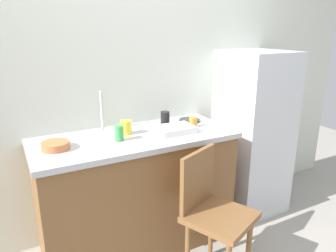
% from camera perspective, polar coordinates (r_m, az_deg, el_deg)
% --- Properties ---
extents(back_wall, '(4.80, 0.10, 2.50)m').
position_cam_1_polar(back_wall, '(2.62, -7.49, 7.99)').
color(back_wall, silver).
rests_on(back_wall, ground_plane).
extents(cabinet_base, '(1.43, 0.60, 0.86)m').
position_cam_1_polar(cabinet_base, '(2.55, -5.62, -11.76)').
color(cabinet_base, brown).
rests_on(cabinet_base, ground_plane).
extents(countertop, '(1.47, 0.64, 0.04)m').
position_cam_1_polar(countertop, '(2.37, -5.93, -2.14)').
color(countertop, '#B7B7BC').
rests_on(countertop, cabinet_base).
extents(faucet, '(0.02, 0.02, 0.30)m').
position_cam_1_polar(faucet, '(2.49, -11.66, 2.69)').
color(faucet, '#B7B7BC').
rests_on(faucet, countertop).
extents(refrigerator, '(0.53, 0.56, 1.47)m').
position_cam_1_polar(refrigerator, '(3.03, 14.80, -1.23)').
color(refrigerator, silver).
rests_on(refrigerator, ground_plane).
extents(chair, '(0.53, 0.53, 0.89)m').
position_cam_1_polar(chair, '(2.22, 7.88, -14.58)').
color(chair, brown).
rests_on(chair, ground_plane).
extents(dish_tray, '(0.28, 0.20, 0.05)m').
position_cam_1_polar(dish_tray, '(2.40, 1.26, -0.60)').
color(dish_tray, white).
rests_on(dish_tray, countertop).
extents(terracotta_bowl, '(0.18, 0.18, 0.05)m').
position_cam_1_polar(terracotta_bowl, '(2.20, -19.34, -3.30)').
color(terracotta_bowl, '#C67042').
rests_on(terracotta_bowl, countertop).
extents(hotplate, '(0.17, 0.17, 0.02)m').
position_cam_1_polar(hotplate, '(2.70, 3.84, 1.02)').
color(hotplate, '#2D2D2D').
rests_on(hotplate, countertop).
extents(cup_green, '(0.06, 0.06, 0.11)m').
position_cam_1_polar(cup_green, '(2.25, -8.65, -1.28)').
color(cup_green, green).
rests_on(cup_green, countertop).
extents(cup_black, '(0.07, 0.07, 0.11)m').
position_cam_1_polar(cup_black, '(2.60, -0.52, 1.43)').
color(cup_black, black).
rests_on(cup_black, countertop).
extents(cup_yellow, '(0.08, 0.08, 0.10)m').
position_cam_1_polar(cup_yellow, '(2.38, -7.44, -0.26)').
color(cup_yellow, yellow).
rests_on(cup_yellow, countertop).
extents(cup_orange, '(0.06, 0.06, 0.08)m').
position_cam_1_polar(cup_orange, '(2.54, 4.49, 0.67)').
color(cup_orange, orange).
rests_on(cup_orange, countertop).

